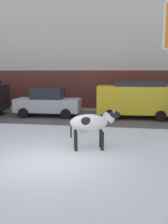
# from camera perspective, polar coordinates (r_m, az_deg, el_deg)

# --- Properties ---
(ground_plane) EXTENTS (120.00, 120.00, 0.00)m
(ground_plane) POSITION_cam_1_polar(r_m,az_deg,el_deg) (8.59, -7.75, -10.88)
(ground_plane) COLOR white
(road_strip) EXTENTS (60.00, 5.60, 0.01)m
(road_strip) POSITION_cam_1_polar(r_m,az_deg,el_deg) (16.59, 1.07, -1.15)
(road_strip) COLOR #514F4C
(road_strip) RESTS_ON ground
(building_facade) EXTENTS (44.00, 6.10, 13.00)m
(building_facade) POSITION_cam_1_polar(r_m,az_deg,el_deg) (22.58, 3.58, 18.01)
(building_facade) COLOR beige
(building_facade) RESTS_ON ground
(cow_holstein) EXTENTS (1.93, 0.93, 1.54)m
(cow_holstein) POSITION_cam_1_polar(r_m,az_deg,el_deg) (9.60, 1.39, -2.50)
(cow_holstein) COLOR silver
(cow_holstein) RESTS_ON ground
(car_silver_sedan) EXTENTS (4.27, 2.12, 1.84)m
(car_silver_sedan) POSITION_cam_1_polar(r_m,az_deg,el_deg) (17.04, -7.99, 2.10)
(car_silver_sedan) COLOR #B7BABF
(car_silver_sedan) RESTS_ON ground
(car_yellow_van) EXTENTS (4.68, 2.27, 2.32)m
(car_yellow_van) POSITION_cam_1_polar(r_m,az_deg,el_deg) (16.48, 11.18, 2.96)
(car_yellow_van) COLOR gold
(car_yellow_van) RESTS_ON ground
(pedestrian_near_billboard) EXTENTS (0.36, 0.24, 1.73)m
(pedestrian_near_billboard) POSITION_cam_1_polar(r_m,az_deg,el_deg) (20.68, -9.76, 3.16)
(pedestrian_near_billboard) COLOR #282833
(pedestrian_near_billboard) RESTS_ON ground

